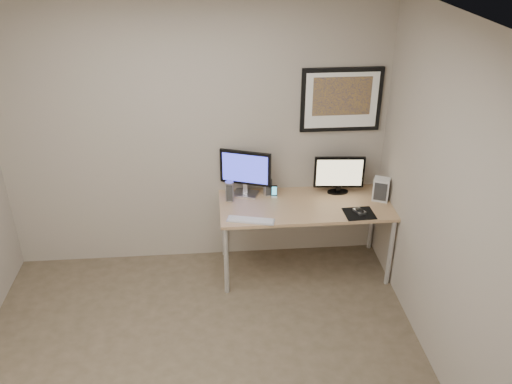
# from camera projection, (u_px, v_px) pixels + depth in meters

# --- Properties ---
(floor) EXTENTS (3.60, 3.60, 0.00)m
(floor) POSITION_uv_depth(u_px,v_px,m) (201.00, 379.00, 4.13)
(floor) COLOR brown
(floor) RESTS_ON ground
(room) EXTENTS (3.60, 3.60, 3.60)m
(room) POSITION_uv_depth(u_px,v_px,m) (190.00, 158.00, 3.75)
(room) COLOR white
(room) RESTS_ON ground
(desk) EXTENTS (1.60, 0.70, 0.73)m
(desk) POSITION_uv_depth(u_px,v_px,m) (305.00, 210.00, 5.08)
(desk) COLOR #9F6F4D
(desk) RESTS_ON floor
(framed_art) EXTENTS (0.75, 0.04, 0.60)m
(framed_art) POSITION_uv_depth(u_px,v_px,m) (341.00, 100.00, 4.95)
(framed_art) COLOR black
(framed_art) RESTS_ON room
(monitor_large) EXTENTS (0.47, 0.23, 0.45)m
(monitor_large) POSITION_uv_depth(u_px,v_px,m) (245.00, 171.00, 5.10)
(monitor_large) COLOR #AAAAAF
(monitor_large) RESTS_ON desk
(monitor_tv) EXTENTS (0.48, 0.13, 0.38)m
(monitor_tv) POSITION_uv_depth(u_px,v_px,m) (339.00, 174.00, 5.16)
(monitor_tv) COLOR black
(monitor_tv) RESTS_ON desk
(speaker_left) EXTENTS (0.08, 0.08, 0.20)m
(speaker_left) POSITION_uv_depth(u_px,v_px,m) (230.00, 191.00, 5.07)
(speaker_left) COLOR #AAAAAF
(speaker_left) RESTS_ON desk
(speaker_right) EXTENTS (0.10, 0.10, 0.20)m
(speaker_right) POSITION_uv_depth(u_px,v_px,m) (267.00, 185.00, 5.16)
(speaker_right) COLOR #AAAAAF
(speaker_right) RESTS_ON desk
(phone_dock) EXTENTS (0.06, 0.06, 0.12)m
(phone_dock) POSITION_uv_depth(u_px,v_px,m) (274.00, 191.00, 5.14)
(phone_dock) COLOR black
(phone_dock) RESTS_ON desk
(keyboard) EXTENTS (0.43, 0.21, 0.01)m
(keyboard) POSITION_uv_depth(u_px,v_px,m) (251.00, 220.00, 4.77)
(keyboard) COLOR silver
(keyboard) RESTS_ON desk
(mousepad) EXTENTS (0.28, 0.25, 0.00)m
(mousepad) POSITION_uv_depth(u_px,v_px,m) (359.00, 214.00, 4.89)
(mousepad) COLOR black
(mousepad) RESTS_ON desk
(mouse) EXTENTS (0.10, 0.13, 0.04)m
(mouse) POSITION_uv_depth(u_px,v_px,m) (360.00, 210.00, 4.90)
(mouse) COLOR black
(mouse) RESTS_ON mousepad
(fan_unit) EXTENTS (0.18, 0.16, 0.22)m
(fan_unit) POSITION_uv_depth(u_px,v_px,m) (381.00, 189.00, 5.07)
(fan_unit) COLOR silver
(fan_unit) RESTS_ON desk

